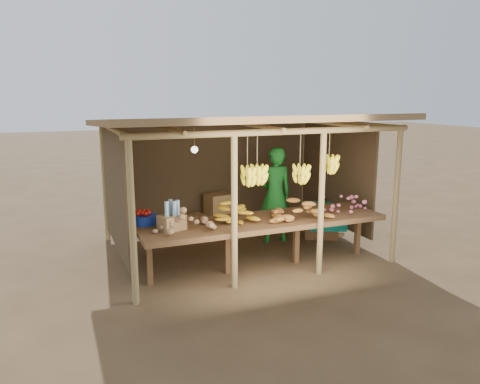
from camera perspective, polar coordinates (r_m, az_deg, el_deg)
name	(u,v)px	position (r m, az deg, el deg)	size (l,w,h in m)	color
ground	(240,250)	(8.38, 0.00, -7.04)	(60.00, 60.00, 0.00)	brown
stall_structure	(241,142)	(7.97, 0.14, 6.11)	(4.70, 3.50, 2.43)	#9A814F
counter	(263,223)	(7.33, 2.82, -3.80)	(3.90, 1.05, 0.80)	brown
potato_heap	(185,219)	(6.70, -6.77, -3.24)	(0.88, 0.53, 0.36)	#A17953
sweet_potato_heap	(296,207)	(7.38, 6.79, -1.83)	(0.97, 0.58, 0.36)	#B0712D
onion_heap	(347,202)	(7.91, 12.94, -1.15)	(0.75, 0.45, 0.35)	#CB6276
banana_pile	(233,210)	(7.14, -0.87, -2.24)	(0.68, 0.41, 0.35)	gold
tomato_basin	(144,218)	(7.18, -11.63, -3.16)	(0.40, 0.40, 0.21)	navy
bottle_box	(172,218)	(6.78, -8.33, -3.21)	(0.41, 0.37, 0.44)	#9E7847
vendor	(275,195)	(8.65, 4.27, -0.34)	(0.65, 0.43, 1.78)	#186F22
tarp_crate	(320,219)	(9.18, 9.78, -3.31)	(0.88, 0.83, 0.83)	brown
carton_stack	(211,217)	(9.22, -3.61, -3.07)	(1.10, 0.50, 0.78)	#9E7847
burlap_sacks	(171,229)	(8.91, -8.41, -4.48)	(0.74, 0.39, 0.52)	#4C3923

